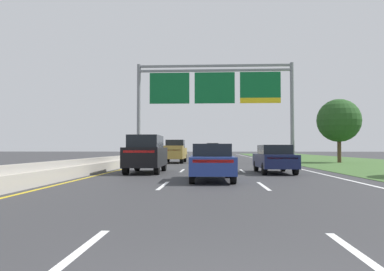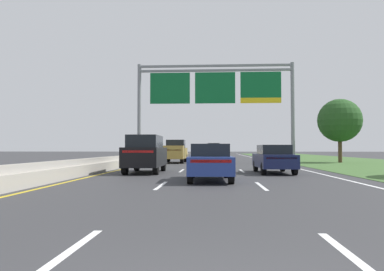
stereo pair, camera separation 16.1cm
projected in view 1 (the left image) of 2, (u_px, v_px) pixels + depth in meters
name	position (u px, v px, depth m)	size (l,w,h in m)	color
ground_plane	(212.00, 162.00, 38.01)	(220.00, 220.00, 0.00)	#333335
lane_striping	(212.00, 162.00, 37.55)	(11.96, 106.00, 0.01)	white
grass_verge_right	(349.00, 162.00, 37.30)	(14.00, 110.00, 0.02)	#3D602D
median_barrier_concrete	(148.00, 158.00, 38.36)	(0.60, 110.00, 0.85)	#A8A399
overhead_sign_gantry	(215.00, 92.00, 35.15)	(15.06, 0.42, 9.55)	gray
pickup_truck_gold	(175.00, 151.00, 35.11)	(2.03, 5.41, 2.20)	#A38438
car_navy_right_lane_sedan	(274.00, 158.00, 20.50)	(1.91, 4.44, 1.57)	#161E47
car_darkgreen_centre_lane_suv	(213.00, 150.00, 53.23)	(2.01, 4.74, 2.11)	#193D23
car_black_left_lane_suv	(146.00, 153.00, 20.78)	(1.96, 4.72, 2.11)	black
car_blue_centre_lane_sedan	(211.00, 161.00, 15.78)	(1.93, 4.45, 1.57)	navy
roadside_tree_mid	(339.00, 121.00, 35.28)	(4.13, 4.13, 6.12)	#4C3823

